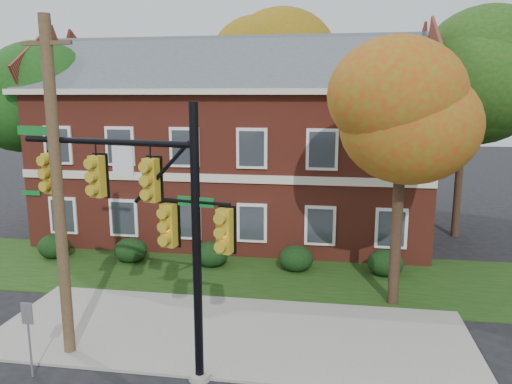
# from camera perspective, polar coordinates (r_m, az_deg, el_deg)

# --- Properties ---
(ground) EXTENTS (120.00, 120.00, 0.00)m
(ground) POSITION_cam_1_polar(r_m,az_deg,el_deg) (14.57, -3.76, -17.65)
(ground) COLOR black
(ground) RESTS_ON ground
(sidewalk) EXTENTS (14.00, 5.00, 0.08)m
(sidewalk) POSITION_cam_1_polar(r_m,az_deg,el_deg) (15.42, -2.92, -15.77)
(sidewalk) COLOR gray
(sidewalk) RESTS_ON ground
(grass_strip) EXTENTS (30.00, 6.00, 0.04)m
(grass_strip) POSITION_cam_1_polar(r_m,az_deg,el_deg) (19.94, 0.05, -9.41)
(grass_strip) COLOR #193811
(grass_strip) RESTS_ON ground
(apartment_building) EXTENTS (18.80, 8.80, 9.74)m
(apartment_building) POSITION_cam_1_polar(r_m,az_deg,el_deg) (24.97, -2.40, 6.45)
(apartment_building) COLOR maroon
(apartment_building) RESTS_ON ground
(hedge_far_left) EXTENTS (1.40, 1.26, 1.05)m
(hedge_far_left) POSITION_cam_1_polar(r_m,az_deg,el_deg) (23.45, -22.07, -5.79)
(hedge_far_left) COLOR black
(hedge_far_left) RESTS_ON ground
(hedge_left) EXTENTS (1.40, 1.26, 1.05)m
(hedge_left) POSITION_cam_1_polar(r_m,az_deg,el_deg) (21.88, -14.13, -6.48)
(hedge_left) COLOR black
(hedge_left) RESTS_ON ground
(hedge_center) EXTENTS (1.40, 1.26, 1.05)m
(hedge_center) POSITION_cam_1_polar(r_m,az_deg,el_deg) (20.80, -5.14, -7.11)
(hedge_center) COLOR black
(hedge_center) RESTS_ON ground
(hedge_right) EXTENTS (1.40, 1.26, 1.05)m
(hedge_right) POSITION_cam_1_polar(r_m,az_deg,el_deg) (20.27, 4.59, -7.59)
(hedge_right) COLOR black
(hedge_right) RESTS_ON ground
(hedge_far_right) EXTENTS (1.40, 1.26, 1.05)m
(hedge_far_right) POSITION_cam_1_polar(r_m,az_deg,el_deg) (20.33, 14.57, -7.86)
(hedge_far_right) COLOR black
(hedge_far_right) RESTS_ON ground
(tree_near_right) EXTENTS (4.50, 4.25, 8.58)m
(tree_near_right) POSITION_cam_1_polar(r_m,az_deg,el_deg) (16.49, 17.34, 9.44)
(tree_near_right) COLOR black
(tree_near_right) RESTS_ON ground
(tree_left_rear) EXTENTS (5.40, 5.10, 8.88)m
(tree_left_rear) POSITION_cam_1_polar(r_m,az_deg,el_deg) (27.49, -23.53, 9.51)
(tree_left_rear) COLOR black
(tree_left_rear) RESTS_ON ground
(tree_right_rear) EXTENTS (6.30, 5.95, 10.62)m
(tree_right_rear) POSITION_cam_1_polar(r_m,az_deg,el_deg) (26.10, 23.79, 12.63)
(tree_right_rear) COLOR black
(tree_right_rear) RESTS_ON ground
(tree_far_rear) EXTENTS (6.84, 6.46, 11.52)m
(tree_far_rear) POSITION_cam_1_polar(r_m,az_deg,el_deg) (32.49, 2.73, 14.32)
(tree_far_rear) COLOR black
(tree_far_rear) RESTS_ON ground
(traffic_signal) EXTENTS (6.04, 1.40, 6.84)m
(traffic_signal) POSITION_cam_1_polar(r_m,az_deg,el_deg) (12.36, -11.96, -2.04)
(traffic_signal) COLOR gray
(traffic_signal) RESTS_ON ground
(utility_pole) EXTENTS (1.39, 0.32, 8.93)m
(utility_pole) POSITION_cam_1_polar(r_m,az_deg,el_deg) (13.84, -21.71, 0.00)
(utility_pole) COLOR #4B3623
(utility_pole) RESTS_ON ground
(sign_post) EXTENTS (0.29, 0.06, 1.98)m
(sign_post) POSITION_cam_1_polar(r_m,az_deg,el_deg) (13.98, -24.59, -13.86)
(sign_post) COLOR slate
(sign_post) RESTS_ON ground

